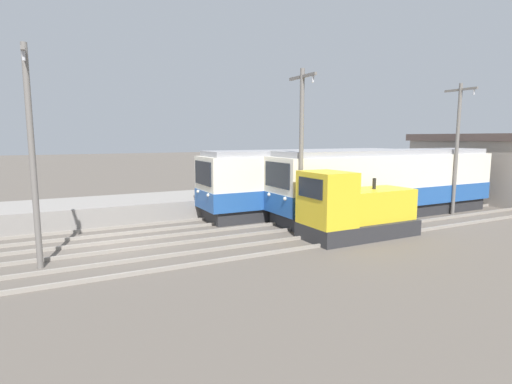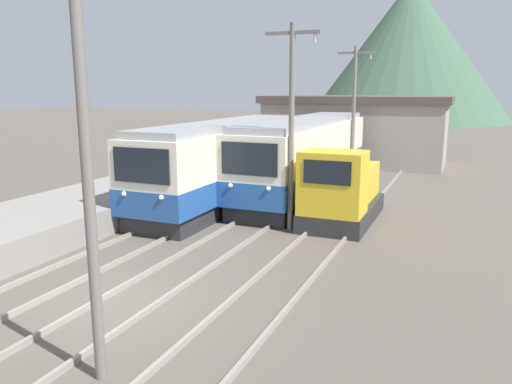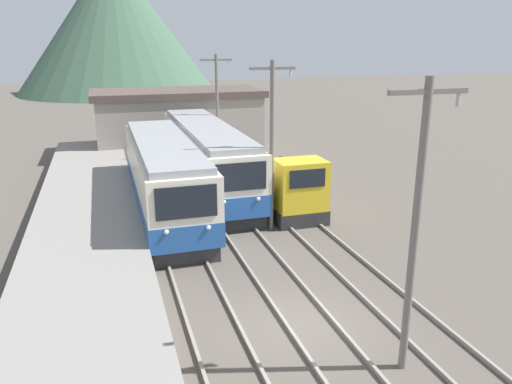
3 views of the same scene
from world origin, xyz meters
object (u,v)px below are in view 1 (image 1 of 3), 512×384
Objects in this scene: commuter_train_center at (387,185)px; shunting_locomotive at (354,210)px; catenary_mast_near at (32,150)px; catenary_mast_far at (457,144)px; commuter_train_left at (307,184)px; catenary_mast_mid at (301,146)px.

shunting_locomotive is at bearing -58.87° from commuter_train_center.
catenary_mast_near is 1.00× the size of catenary_mast_far.
commuter_train_center is 4.66m from catenary_mast_far.
catenary_mast_near is (-1.49, -12.43, 2.83)m from shunting_locomotive.
catenary_mast_near is at bearing -72.76° from commuter_train_left.
catenary_mast_mid is at bearing -128.92° from shunting_locomotive.
catenary_mast_far is at bearing 59.39° from commuter_train_left.
commuter_train_center reaches higher than commuter_train_left.
catenary_mast_near reaches higher than commuter_train_left.
shunting_locomotive is at bearing -80.30° from catenary_mast_far.
catenary_mast_far is (1.51, 3.76, 2.30)m from commuter_train_center.
catenary_mast_near is 21.16m from catenary_mast_far.
commuter_train_center is 17.61m from catenary_mast_near.
catenary_mast_near is at bearing -96.85° from shunting_locomotive.
commuter_train_left is 6.00m from shunting_locomotive.
shunting_locomotive is at bearing 51.08° from catenary_mast_mid.
commuter_train_left is 2.43× the size of shunting_locomotive.
commuter_train_left is at bearing 142.54° from catenary_mast_mid.
shunting_locomotive is 0.72× the size of catenary_mast_mid.
shunting_locomotive is 12.83m from catenary_mast_near.
catenary_mast_far is (4.31, 7.28, 2.31)m from commuter_train_left.
commuter_train_left is 1.75× the size of catenary_mast_far.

